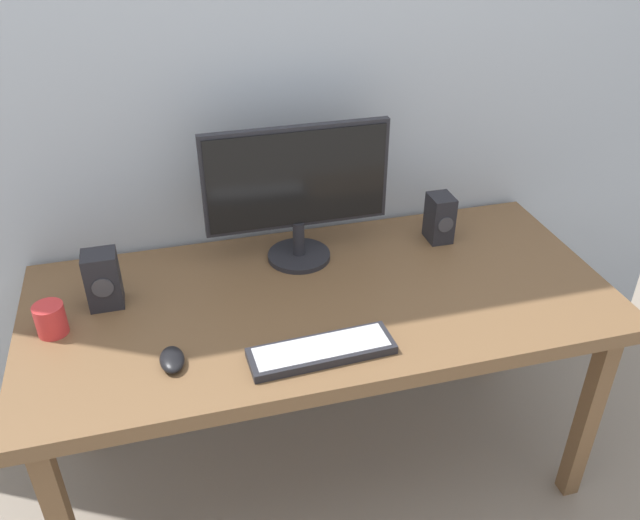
# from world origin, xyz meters

# --- Properties ---
(ground_plane) EXTENTS (6.00, 6.00, 0.00)m
(ground_plane) POSITION_xyz_m (0.00, 0.00, 0.00)
(ground_plane) COLOR gray
(desk) EXTENTS (1.68, 0.76, 0.72)m
(desk) POSITION_xyz_m (0.00, 0.00, 0.66)
(desk) COLOR brown
(desk) RESTS_ON ground_plane
(monitor) EXTENTS (0.56, 0.20, 0.43)m
(monitor) POSITION_xyz_m (-0.02, 0.22, 0.96)
(monitor) COLOR #232328
(monitor) RESTS_ON desk
(keyboard_primary) EXTENTS (0.38, 0.13, 0.03)m
(keyboard_primary) POSITION_xyz_m (-0.07, -0.25, 0.73)
(keyboard_primary) COLOR #232328
(keyboard_primary) RESTS_ON desk
(mouse) EXTENTS (0.06, 0.10, 0.03)m
(mouse) POSITION_xyz_m (-0.44, -0.19, 0.74)
(mouse) COLOR black
(mouse) RESTS_ON desk
(speaker_right) EXTENTS (0.07, 0.09, 0.16)m
(speaker_right) POSITION_xyz_m (0.45, 0.21, 0.80)
(speaker_right) COLOR #232328
(speaker_right) RESTS_ON desk
(speaker_left) EXTENTS (0.09, 0.09, 0.17)m
(speaker_left) POSITION_xyz_m (-0.59, 0.11, 0.80)
(speaker_left) COLOR #232328
(speaker_left) RESTS_ON desk
(coffee_mug) EXTENTS (0.08, 0.08, 0.09)m
(coffee_mug) POSITION_xyz_m (-0.73, 0.02, 0.76)
(coffee_mug) COLOR red
(coffee_mug) RESTS_ON desk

